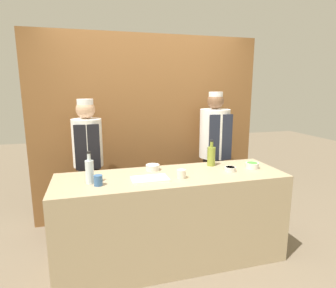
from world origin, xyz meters
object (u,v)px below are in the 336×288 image
Objects in this scene: cutting_board at (150,179)px; cup_cream at (181,174)px; sauce_bowl_yellow at (153,167)px; bottle_clear at (90,171)px; chef_right at (214,153)px; cup_blue at (98,180)px; sauce_bowl_red at (230,169)px; chef_left at (89,163)px; sauce_bowl_green at (252,165)px; bottle_oil at (211,156)px.

cup_cream is at bearing -5.23° from cutting_board.
sauce_bowl_yellow is 0.42× the size of cutting_board.
bottle_clear is 1.75m from chef_right.
cutting_board is 0.54m from bottle_clear.
cup_blue is at bearing -50.03° from bottle_clear.
sauce_bowl_red is 0.39× the size of bottle_clear.
cup_blue is 0.06× the size of chef_left.
sauce_bowl_green is 1.83m from chef_left.
cutting_board is 1.19× the size of bottle_oil.
sauce_bowl_yellow is 0.38m from cup_cream.
sauce_bowl_red is 1.38m from bottle_clear.
cup_blue is at bearing -175.79° from sauce_bowl_green.
sauce_bowl_yellow is at bearing 21.27° from bottle_clear.
cup_blue reaches higher than sauce_bowl_green.
sauce_bowl_green is 1.48× the size of cup_blue.
bottle_clear is at bearing -158.73° from sauce_bowl_yellow.
cup_cream is at bearing -143.77° from bottle_oil.
chef_right is (1.49, 0.87, -0.04)m from cup_blue.
chef_right reaches higher than cup_cream.
cup_cream is (0.20, -0.32, 0.01)m from sauce_bowl_yellow.
cup_cream is (-0.45, -0.33, -0.07)m from bottle_oil.
chef_left is (-1.67, 0.75, -0.06)m from sauce_bowl_green.
bottle_clear is 0.17× the size of chef_right.
cup_blue is 0.76m from cup_cream.
chef_left reaches higher than bottle_clear.
cup_blue is at bearing -84.28° from chef_left.
bottle_oil is 1.30m from bottle_clear.
sauce_bowl_red is 0.07× the size of chef_left.
chef_left is (-0.85, 0.87, -0.06)m from cup_cream.
cup_blue is 1.11× the size of cup_cream.
chef_left reaches higher than sauce_bowl_yellow.
chef_left is 1.57m from chef_right.
bottle_oil is 3.07× the size of cup_blue.
sauce_bowl_yellow is (-0.75, 0.24, 0.01)m from sauce_bowl_red.
cutting_board is at bearing -175.45° from sauce_bowl_green.
sauce_bowl_red is 0.79m from sauce_bowl_yellow.
cup_cream is at bearing -5.61° from bottle_clear.
bottle_clear is 0.83m from cup_cream.
sauce_bowl_green is 0.28m from sauce_bowl_red.
chef_right reaches higher than sauce_bowl_red.
bottle_oil is 0.98× the size of bottle_clear.
bottle_oil is (0.65, 0.00, 0.08)m from sauce_bowl_yellow.
bottle_oil is at bearing 15.18° from cup_blue.
chef_right is at bearing 50.04° from cup_cream.
sauce_bowl_red is at bearing -0.08° from bottle_clear.
cutting_board is at bearing -176.47° from sauce_bowl_red.
chef_left is at bearing 123.13° from cutting_board.
chef_right reaches higher than sauce_bowl_yellow.
sauce_bowl_red is 0.39× the size of bottle_oil.
chef_right is at bearing -0.01° from chef_left.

